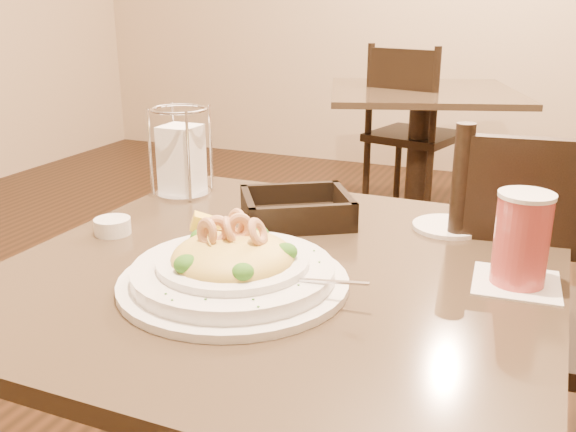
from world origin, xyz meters
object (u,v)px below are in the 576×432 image
at_px(main_table, 284,378).
at_px(bread_basket, 297,212).
at_px(pasta_bowl, 233,266).
at_px(background_table, 420,134).
at_px(napkin_caddy, 181,158).
at_px(butter_ramekin, 113,226).
at_px(drink_glass, 522,240).
at_px(dining_chair_near, 537,319).
at_px(dining_chair_far, 411,129).
at_px(side_plate, 448,227).

height_order(main_table, bread_basket, bread_basket).
height_order(pasta_bowl, bread_basket, pasta_bowl).
height_order(background_table, bread_basket, bread_basket).
relative_size(main_table, bread_basket, 3.34).
bearing_deg(napkin_caddy, main_table, -37.32).
relative_size(bread_basket, napkin_caddy, 1.33).
bearing_deg(main_table, butter_ramekin, 178.71).
relative_size(drink_glass, bread_basket, 0.56).
bearing_deg(drink_glass, pasta_bowl, -156.01).
distance_m(dining_chair_near, butter_ramekin, 0.90).
bearing_deg(background_table, napkin_caddy, -93.92).
distance_m(background_table, napkin_caddy, 2.04).
bearing_deg(main_table, drink_glass, 10.80).
bearing_deg(dining_chair_far, main_table, 111.36).
distance_m(bread_basket, napkin_caddy, 0.33).
height_order(main_table, background_table, same).
bearing_deg(pasta_bowl, bread_basket, 94.46).
height_order(main_table, butter_ramekin, butter_ramekin).
height_order(dining_chair_far, napkin_caddy, dining_chair_far).
xyz_separation_m(dining_chair_far, bread_basket, (0.24, -2.17, 0.24)).
bearing_deg(drink_glass, background_table, 105.34).
xyz_separation_m(dining_chair_far, pasta_bowl, (0.27, -2.49, 0.25)).
relative_size(dining_chair_near, side_plate, 6.82).
bearing_deg(side_plate, background_table, 103.05).
bearing_deg(main_table, bread_basket, 106.45).
relative_size(main_table, butter_ramekin, 13.00).
height_order(drink_glass, napkin_caddy, napkin_caddy).
bearing_deg(pasta_bowl, side_plate, 56.57).
relative_size(background_table, dining_chair_near, 1.23).
distance_m(dining_chair_near, bread_basket, 0.57).
bearing_deg(napkin_caddy, dining_chair_near, 8.70).
xyz_separation_m(bread_basket, napkin_caddy, (-0.31, 0.08, 0.07)).
bearing_deg(dining_chair_far, dining_chair_near, 124.05).
height_order(drink_glass, side_plate, drink_glass).
bearing_deg(dining_chair_far, napkin_caddy, 102.12).
bearing_deg(napkin_caddy, side_plate, 0.16).
bearing_deg(dining_chair_far, drink_glass, 120.39).
bearing_deg(pasta_bowl, dining_chair_far, 96.17).
bearing_deg(background_table, bread_basket, -85.17).
bearing_deg(butter_ramekin, main_table, -1.29).
bearing_deg(dining_chair_far, side_plate, 118.32).
relative_size(dining_chair_far, drink_glass, 6.19).
bearing_deg(background_table, dining_chair_far, 128.88).
bearing_deg(dining_chair_far, pasta_bowl, 110.20).
relative_size(main_table, napkin_caddy, 4.46).
bearing_deg(drink_glass, butter_ramekin, -175.09).
relative_size(main_table, background_table, 0.79).
relative_size(dining_chair_near, butter_ramekin, 13.43).
relative_size(background_table, bread_basket, 4.23).
xyz_separation_m(background_table, dining_chair_near, (0.65, -1.89, 0.01)).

